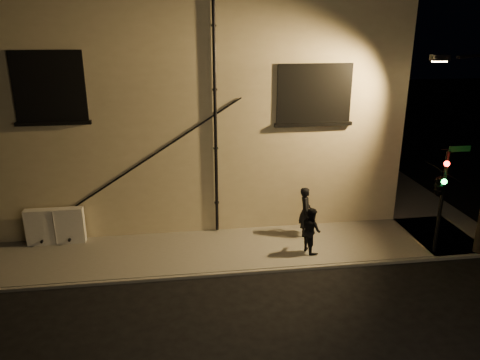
{
  "coord_description": "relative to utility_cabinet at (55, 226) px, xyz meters",
  "views": [
    {
      "loc": [
        -3.15,
        -12.5,
        7.4
      ],
      "look_at": [
        -1.12,
        1.8,
        2.41
      ],
      "focal_mm": 35.0,
      "sensor_mm": 36.0,
      "label": 1
    }
  ],
  "objects": [
    {
      "name": "ground",
      "position": [
        7.33,
        -2.7,
        -0.75
      ],
      "size": [
        90.0,
        90.0,
        0.0
      ],
      "primitive_type": "plane",
      "color": "black"
    },
    {
      "name": "sidewalk",
      "position": [
        8.55,
        1.69,
        -0.69
      ],
      "size": [
        21.0,
        16.0,
        0.12
      ],
      "color": "slate",
      "rests_on": "ground"
    },
    {
      "name": "building",
      "position": [
        4.33,
        6.29,
        3.66
      ],
      "size": [
        16.2,
        12.23,
        8.8
      ],
      "color": "beige",
      "rests_on": "ground"
    },
    {
      "name": "utility_cabinet",
      "position": [
        0.0,
        0.0,
        0.0
      ],
      "size": [
        1.91,
        0.32,
        1.26
      ],
      "primitive_type": "cube",
      "color": "silver",
      "rests_on": "sidewalk"
    },
    {
      "name": "pedestrian_a",
      "position": [
        8.57,
        -0.55,
        0.26
      ],
      "size": [
        0.56,
        0.73,
        1.78
      ],
      "primitive_type": "imported",
      "rotation": [
        0.0,
        0.0,
        1.34
      ],
      "color": "black",
      "rests_on": "sidewalk"
    },
    {
      "name": "pedestrian_b",
      "position": [
        8.42,
        -1.79,
        0.14
      ],
      "size": [
        0.77,
        0.88,
        1.53
      ],
      "primitive_type": "imported",
      "rotation": [
        0.0,
        0.0,
        1.86
      ],
      "color": "black",
      "rests_on": "sidewalk"
    },
    {
      "name": "traffic_signal",
      "position": [
        12.27,
        -2.51,
        1.79
      ],
      "size": [
        1.18,
        2.09,
        3.59
      ],
      "color": "black",
      "rests_on": "sidewalk"
    }
  ]
}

